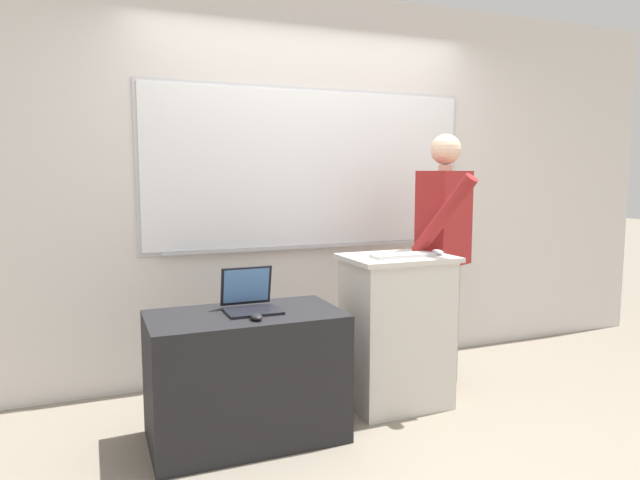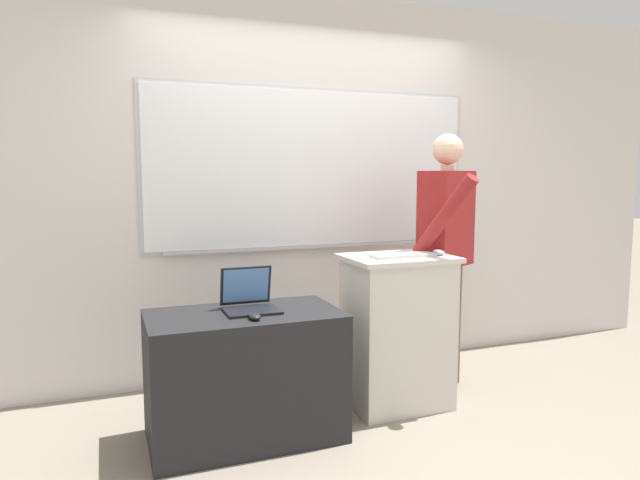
% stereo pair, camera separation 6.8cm
% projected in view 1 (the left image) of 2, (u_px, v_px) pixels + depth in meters
% --- Properties ---
extents(ground_plane, '(30.00, 30.00, 0.00)m').
position_uv_depth(ground_plane, '(397.00, 445.00, 3.07)').
color(ground_plane, gray).
extents(back_wall, '(6.40, 0.17, 2.74)m').
position_uv_depth(back_wall, '(307.00, 185.00, 4.18)').
color(back_wall, silver).
rests_on(back_wall, ground_plane).
extents(lectern_podium, '(0.66, 0.49, 0.95)m').
position_uv_depth(lectern_podium, '(396.00, 330.00, 3.58)').
color(lectern_podium, beige).
rests_on(lectern_podium, ground_plane).
extents(side_desk, '(1.04, 0.58, 0.71)m').
position_uv_depth(side_desk, '(246.00, 376.00, 3.13)').
color(side_desk, black).
rests_on(side_desk, ground_plane).
extents(person_presenter, '(0.56, 0.68, 1.72)m').
position_uv_depth(person_presenter, '(444.00, 244.00, 3.84)').
color(person_presenter, brown).
rests_on(person_presenter, ground_plane).
extents(laptop, '(0.29, 0.28, 0.23)m').
position_uv_depth(laptop, '(250.00, 299.00, 3.15)').
color(laptop, black).
rests_on(laptop, side_desk).
extents(wireless_keyboard, '(0.40, 0.14, 0.02)m').
position_uv_depth(wireless_keyboard, '(403.00, 255.00, 3.47)').
color(wireless_keyboard, silver).
rests_on(wireless_keyboard, lectern_podium).
extents(computer_mouse_by_laptop, '(0.06, 0.10, 0.03)m').
position_uv_depth(computer_mouse_by_laptop, '(256.00, 317.00, 2.94)').
color(computer_mouse_by_laptop, black).
rests_on(computer_mouse_by_laptop, side_desk).
extents(computer_mouse_by_keyboard, '(0.06, 0.10, 0.03)m').
position_uv_depth(computer_mouse_by_keyboard, '(437.00, 252.00, 3.55)').
color(computer_mouse_by_keyboard, '#BCBCC1').
rests_on(computer_mouse_by_keyboard, lectern_podium).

